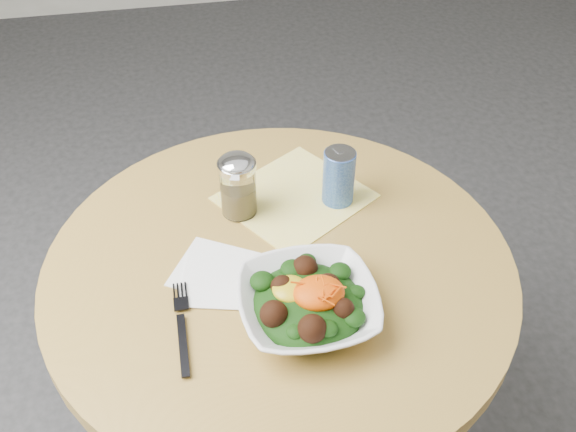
{
  "coord_description": "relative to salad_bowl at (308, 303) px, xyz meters",
  "views": [
    {
      "loc": [
        -0.15,
        -0.85,
        1.62
      ],
      "look_at": [
        0.03,
        0.05,
        0.81
      ],
      "focal_mm": 40.0,
      "sensor_mm": 36.0,
      "label": 1
    }
  ],
  "objects": [
    {
      "name": "salad_bowl",
      "position": [
        0.0,
        0.0,
        0.0
      ],
      "size": [
        0.24,
        0.24,
        0.09
      ],
      "color": "white",
      "rests_on": "table"
    },
    {
      "name": "fork",
      "position": [
        -0.22,
        0.02,
        -0.03
      ],
      "size": [
        0.03,
        0.21,
        0.0
      ],
      "color": "black",
      "rests_on": "table"
    },
    {
      "name": "cloth_napkin",
      "position": [
        0.04,
        0.32,
        -0.03
      ],
      "size": [
        0.36,
        0.36,
        0.0
      ],
      "primitive_type": "cube",
      "rotation": [
        0.0,
        0.0,
        0.57
      ],
      "color": "yellow",
      "rests_on": "table"
    },
    {
      "name": "spice_shaker",
      "position": [
        -0.08,
        0.3,
        0.03
      ],
      "size": [
        0.08,
        0.08,
        0.14
      ],
      "color": "silver",
      "rests_on": "table"
    },
    {
      "name": "table",
      "position": [
        -0.02,
        0.15,
        -0.23
      ],
      "size": [
        0.9,
        0.9,
        0.75
      ],
      "color": "black",
      "rests_on": "ground"
    },
    {
      "name": "paper_napkins",
      "position": [
        -0.15,
        0.13,
        -0.03
      ],
      "size": [
        0.19,
        0.21,
        0.0
      ],
      "color": "white",
      "rests_on": "table"
    },
    {
      "name": "beverage_can",
      "position": [
        0.13,
        0.3,
        0.03
      ],
      "size": [
        0.07,
        0.07,
        0.13
      ],
      "color": "#0D3294",
      "rests_on": "table"
    }
  ]
}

